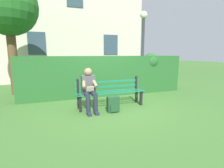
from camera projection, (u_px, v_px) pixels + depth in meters
name	position (u px, v px, depth m)	size (l,w,h in m)	color
ground	(111.00, 107.00, 5.19)	(60.00, 60.00, 0.00)	#3D6B2D
park_bench	(110.00, 92.00, 5.17)	(2.06, 0.46, 0.88)	black
person_seated	(89.00, 88.00, 4.75)	(0.44, 0.73, 1.20)	#4C4C51
hedge_backdrop	(107.00, 75.00, 6.69)	(6.35, 0.82, 1.62)	#265B28
tree	(6.00, 9.00, 6.31)	(2.24, 2.14, 4.40)	brown
building_facade	(72.00, 19.00, 10.99)	(8.40, 3.19, 7.67)	beige
backpack	(113.00, 104.00, 4.70)	(0.33, 0.24, 0.44)	#1E4728
lamp_post	(143.00, 44.00, 6.66)	(0.28, 0.28, 3.19)	#2D3338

